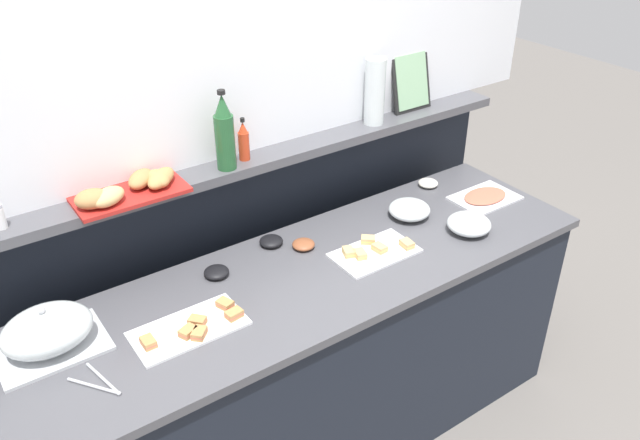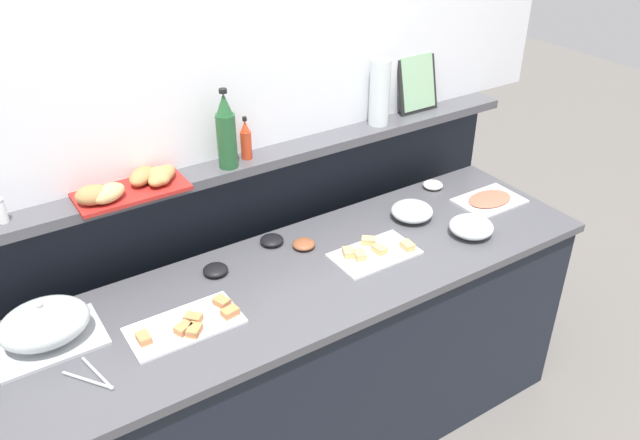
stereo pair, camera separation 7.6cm
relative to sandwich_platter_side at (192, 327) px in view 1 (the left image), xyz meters
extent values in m
plane|color=slate|center=(0.52, 0.64, -0.93)|extent=(12.00, 12.00, 0.00)
cube|color=black|center=(0.52, 0.04, -0.49)|extent=(2.29, 0.64, 0.88)
cube|color=#4C4C51|center=(0.52, 0.04, -0.03)|extent=(2.33, 0.68, 0.03)
cube|color=black|center=(0.52, 0.56, -0.33)|extent=(2.62, 0.08, 1.18)
cube|color=#4C4C51|center=(0.52, 0.51, 0.28)|extent=(2.62, 0.22, 0.04)
cube|color=white|center=(-0.01, 0.01, -0.01)|extent=(0.38, 0.20, 0.01)
cube|color=#B7844C|center=(0.14, -0.03, 0.00)|extent=(0.06, 0.05, 0.01)
cube|color=#D1664C|center=(0.14, -0.03, 0.01)|extent=(0.06, 0.05, 0.01)
cube|color=#B7844C|center=(0.14, -0.03, 0.02)|extent=(0.06, 0.05, 0.01)
cube|color=#B7844C|center=(-0.15, 0.00, 0.00)|extent=(0.04, 0.06, 0.01)
cube|color=#D1664C|center=(-0.15, 0.00, 0.01)|extent=(0.04, 0.06, 0.01)
cube|color=#B7844C|center=(-0.15, 0.00, 0.02)|extent=(0.04, 0.06, 0.01)
cube|color=#B7844C|center=(0.14, 0.03, 0.00)|extent=(0.06, 0.07, 0.01)
cube|color=#D1664C|center=(0.14, 0.03, 0.01)|extent=(0.06, 0.07, 0.01)
cube|color=#B7844C|center=(0.14, 0.03, 0.02)|extent=(0.06, 0.07, 0.01)
cube|color=#B7844C|center=(-0.03, -0.03, 0.00)|extent=(0.07, 0.06, 0.01)
cube|color=#D1664C|center=(-0.03, -0.03, 0.01)|extent=(0.07, 0.06, 0.01)
cube|color=#B7844C|center=(-0.03, -0.03, 0.02)|extent=(0.07, 0.06, 0.01)
cube|color=#B7844C|center=(0.02, 0.00, 0.00)|extent=(0.07, 0.07, 0.01)
cube|color=#D1664C|center=(0.02, 0.00, 0.01)|extent=(0.07, 0.07, 0.01)
cube|color=#B7844C|center=(0.02, 0.00, 0.02)|extent=(0.07, 0.07, 0.01)
cube|color=#B7844C|center=(0.00, -0.06, 0.00)|extent=(0.07, 0.07, 0.01)
cube|color=#D1664C|center=(0.00, -0.06, 0.01)|extent=(0.07, 0.07, 0.01)
cube|color=#B7844C|center=(0.00, -0.06, 0.02)|extent=(0.07, 0.07, 0.01)
cube|color=silver|center=(0.79, 0.00, -0.01)|extent=(0.34, 0.20, 0.01)
cube|color=tan|center=(0.72, 0.01, 0.00)|extent=(0.05, 0.07, 0.01)
cube|color=#E5C666|center=(0.72, 0.01, 0.01)|extent=(0.05, 0.07, 0.01)
cube|color=tan|center=(0.72, 0.01, 0.02)|extent=(0.05, 0.07, 0.01)
cube|color=tan|center=(0.81, 0.00, 0.00)|extent=(0.04, 0.06, 0.01)
cube|color=#E5C666|center=(0.81, 0.00, 0.01)|extent=(0.04, 0.06, 0.01)
cube|color=tan|center=(0.81, 0.00, 0.02)|extent=(0.04, 0.06, 0.01)
cube|color=tan|center=(0.91, -0.04, 0.00)|extent=(0.05, 0.06, 0.01)
cube|color=#E5C666|center=(0.91, -0.04, 0.01)|extent=(0.05, 0.06, 0.01)
cube|color=tan|center=(0.91, -0.04, 0.02)|extent=(0.05, 0.06, 0.01)
cube|color=tan|center=(0.69, 0.05, 0.00)|extent=(0.06, 0.07, 0.01)
cube|color=#E5C666|center=(0.69, 0.05, 0.01)|extent=(0.06, 0.07, 0.01)
cube|color=tan|center=(0.69, 0.05, 0.02)|extent=(0.06, 0.07, 0.01)
cube|color=tan|center=(0.81, 0.07, 0.00)|extent=(0.07, 0.07, 0.01)
cube|color=#E5C666|center=(0.81, 0.07, 0.01)|extent=(0.07, 0.07, 0.01)
cube|color=tan|center=(0.81, 0.07, 0.02)|extent=(0.07, 0.07, 0.01)
cube|color=silver|center=(1.48, 0.06, -0.01)|extent=(0.29, 0.21, 0.01)
ellipsoid|color=#D1664C|center=(1.48, 0.06, 0.01)|extent=(0.22, 0.14, 0.01)
cube|color=#B7BABF|center=(-0.41, 0.17, 0.00)|extent=(0.34, 0.24, 0.01)
ellipsoid|color=silver|center=(-0.41, 0.17, 0.07)|extent=(0.28, 0.23, 0.14)
sphere|color=#B7BABF|center=(-0.41, 0.17, 0.15)|extent=(0.02, 0.02, 0.02)
ellipsoid|color=silver|center=(1.09, 0.14, 0.03)|extent=(0.18, 0.18, 0.07)
ellipsoid|color=#BF4C3F|center=(1.09, 0.14, 0.01)|extent=(0.14, 0.14, 0.04)
ellipsoid|color=silver|center=(1.21, -0.09, 0.03)|extent=(0.18, 0.18, 0.07)
ellipsoid|color=#599959|center=(1.21, -0.09, 0.01)|extent=(0.14, 0.14, 0.04)
ellipsoid|color=brown|center=(0.58, 0.20, 0.01)|extent=(0.09, 0.09, 0.03)
ellipsoid|color=black|center=(0.49, 0.29, 0.01)|extent=(0.10, 0.10, 0.03)
ellipsoid|color=black|center=(0.21, 0.23, 0.01)|extent=(0.09, 0.09, 0.03)
ellipsoid|color=silver|center=(1.35, 0.30, 0.01)|extent=(0.09, 0.09, 0.03)
cylinder|color=#B7BABF|center=(-0.36, -0.07, -0.01)|extent=(0.11, 0.15, 0.01)
cylinder|color=#B7BABF|center=(-0.32, -0.06, -0.01)|extent=(0.05, 0.18, 0.01)
sphere|color=#B7BABF|center=(-0.30, -0.14, -0.01)|extent=(0.01, 0.01, 0.01)
cylinder|color=#23562D|center=(0.40, 0.45, 0.40)|extent=(0.08, 0.08, 0.22)
cone|color=#23562D|center=(0.40, 0.45, 0.55)|extent=(0.06, 0.06, 0.08)
cylinder|color=black|center=(0.40, 0.45, 0.60)|extent=(0.03, 0.03, 0.02)
cylinder|color=red|center=(0.49, 0.48, 0.35)|extent=(0.04, 0.04, 0.12)
cone|color=red|center=(0.49, 0.48, 0.43)|extent=(0.04, 0.04, 0.04)
cylinder|color=black|center=(0.49, 0.48, 0.46)|extent=(0.02, 0.02, 0.02)
cylinder|color=white|center=(-0.42, 0.48, 0.33)|extent=(0.03, 0.03, 0.08)
cube|color=#B2231E|center=(0.00, 0.48, 0.30)|extent=(0.40, 0.26, 0.02)
ellipsoid|color=#AD7A47|center=(-0.14, 0.42, 0.34)|extent=(0.14, 0.12, 0.07)
ellipsoid|color=#B7844C|center=(0.11, 0.44, 0.34)|extent=(0.08, 0.12, 0.06)
ellipsoid|color=#AD7A47|center=(0.06, 0.47, 0.34)|extent=(0.15, 0.15, 0.05)
ellipsoid|color=tan|center=(-0.09, 0.41, 0.34)|extent=(0.16, 0.13, 0.06)
ellipsoid|color=#B7844C|center=(0.12, 0.44, 0.34)|extent=(0.17, 0.16, 0.05)
cube|color=black|center=(1.40, 0.52, 0.43)|extent=(0.21, 0.07, 0.27)
cube|color=#8CB78C|center=(1.40, 0.51, 0.43)|extent=(0.18, 0.06, 0.24)
cylinder|color=silver|center=(1.15, 0.48, 0.44)|extent=(0.09, 0.09, 0.29)
camera|label=1|loc=(-0.61, -1.61, 1.42)|focal=36.31mm
camera|label=2|loc=(-0.54, -1.65, 1.42)|focal=36.31mm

